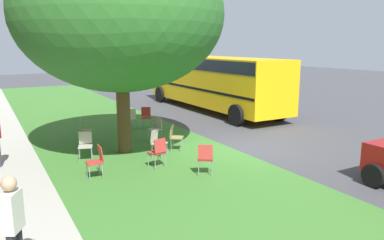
{
  "coord_description": "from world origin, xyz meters",
  "views": [
    {
      "loc": [
        -10.01,
        7.54,
        3.51
      ],
      "look_at": [
        1.11,
        1.24,
        0.93
      ],
      "focal_mm": 34.8,
      "sensor_mm": 36.0,
      "label": 1
    }
  ],
  "objects": [
    {
      "name": "chair_7",
      "position": [
        1.32,
        4.92,
        0.52
      ],
      "size": [
        0.53,
        0.52,
        0.88
      ],
      "color": "#ADA393",
      "rests_on": "ground"
    },
    {
      "name": "chair_1",
      "position": [
        2.39,
        2.06,
        0.52
      ],
      "size": [
        0.53,
        0.54,
        0.88
      ],
      "color": "#ADA393",
      "rests_on": "ground"
    },
    {
      "name": "chair_8",
      "position": [
        -0.5,
        3.28,
        0.52
      ],
      "size": [
        0.5,
        0.5,
        0.88
      ],
      "color": "#B7332D",
      "rests_on": "ground"
    },
    {
      "name": "street_tree",
      "position": [
        1.54,
        3.58,
        4.43
      ],
      "size": [
        6.51,
        6.51,
        6.84
      ],
      "color": "brown",
      "rests_on": "ground"
    },
    {
      "name": "chair_2",
      "position": [
        4.66,
        2.21,
        0.52
      ],
      "size": [
        0.45,
        0.44,
        0.88
      ],
      "color": "beige",
      "rests_on": "ground"
    },
    {
      "name": "chair_3",
      "position": [
        4.7,
        1.48,
        0.52
      ],
      "size": [
        0.53,
        0.53,
        0.88
      ],
      "color": "#B7332D",
      "rests_on": "ground"
    },
    {
      "name": "pedestrian_0",
      "position": [
        -4.38,
        7.34,
        0.93
      ],
      "size": [
        0.41,
        0.35,
        1.69
      ],
      "color": "black",
      "rests_on": "ground"
    },
    {
      "name": "chair_9",
      "position": [
        -1.72,
        2.42,
        0.52
      ],
      "size": [
        0.58,
        0.57,
        0.88
      ],
      "color": "#B7332D",
      "rests_on": "ground"
    },
    {
      "name": "chair_4",
      "position": [
        0.91,
        2.02,
        0.52
      ],
      "size": [
        0.58,
        0.59,
        0.88
      ],
      "color": "olive",
      "rests_on": "ground"
    },
    {
      "name": "chair_5",
      "position": [
        3.49,
        4.44,
        0.52
      ],
      "size": [
        0.5,
        0.5,
        0.88
      ],
      "color": "olive",
      "rests_on": "ground"
    },
    {
      "name": "chair_0",
      "position": [
        0.51,
        2.84,
        0.52
      ],
      "size": [
        0.58,
        0.58,
        0.88
      ],
      "color": "#ADA393",
      "rests_on": "ground"
    },
    {
      "name": "chair_6",
      "position": [
        -0.48,
        5.06,
        0.52
      ],
      "size": [
        0.44,
        0.44,
        0.88
      ],
      "color": "#B7332D",
      "rests_on": "ground"
    },
    {
      "name": "ground",
      "position": [
        0.0,
        0.0,
        0.0
      ],
      "size": [
        80.0,
        80.0,
        0.0
      ],
      "primitive_type": "plane",
      "color": "#424247"
    },
    {
      "name": "grass_verge",
      "position": [
        0.0,
        3.2,
        0.0
      ],
      "size": [
        48.0,
        6.0,
        0.01
      ],
      "primitive_type": "cube",
      "color": "#3D752D",
      "rests_on": "ground"
    },
    {
      "name": "school_bus",
      "position": [
        7.02,
        -3.37,
        1.76
      ],
      "size": [
        10.4,
        2.8,
        2.88
      ],
      "color": "yellow",
      "rests_on": "ground"
    }
  ]
}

